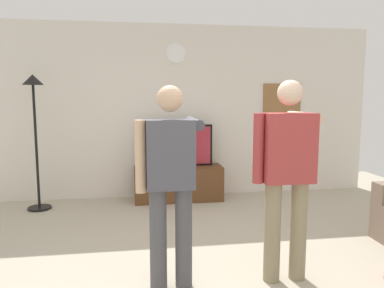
{
  "coord_description": "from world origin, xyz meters",
  "views": [
    {
      "loc": [
        -0.62,
        -2.88,
        1.58
      ],
      "look_at": [
        -0.0,
        1.2,
        1.05
      ],
      "focal_mm": 34.31,
      "sensor_mm": 36.0,
      "label": 1
    }
  ],
  "objects_px": {
    "wall_clock": "(175,53)",
    "person_standing_nearer_couch": "(287,169)",
    "framed_picture": "(282,101)",
    "floor_lamp": "(34,114)",
    "television": "(178,145)",
    "tv_stand": "(178,183)",
    "person_standing_nearer_lamp": "(170,176)"
  },
  "relations": [
    {
      "from": "wall_clock",
      "to": "person_standing_nearer_couch",
      "type": "relative_size",
      "value": 0.18
    },
    {
      "from": "framed_picture",
      "to": "floor_lamp",
      "type": "bearing_deg",
      "value": -173.07
    },
    {
      "from": "television",
      "to": "wall_clock",
      "type": "xyz_separation_m",
      "value": [
        -0.0,
        0.24,
        1.41
      ]
    },
    {
      "from": "tv_stand",
      "to": "floor_lamp",
      "type": "xyz_separation_m",
      "value": [
        -2.0,
        -0.16,
        1.09
      ]
    },
    {
      "from": "wall_clock",
      "to": "person_standing_nearer_lamp",
      "type": "relative_size",
      "value": 0.18
    },
    {
      "from": "person_standing_nearer_lamp",
      "to": "floor_lamp",
      "type": "bearing_deg",
      "value": 124.34
    },
    {
      "from": "tv_stand",
      "to": "television",
      "type": "bearing_deg",
      "value": 90.0
    },
    {
      "from": "tv_stand",
      "to": "wall_clock",
      "type": "relative_size",
      "value": 4.41
    },
    {
      "from": "person_standing_nearer_couch",
      "to": "floor_lamp",
      "type": "bearing_deg",
      "value": 137.28
    },
    {
      "from": "television",
      "to": "floor_lamp",
      "type": "xyz_separation_m",
      "value": [
        -2.0,
        -0.21,
        0.5
      ]
    },
    {
      "from": "television",
      "to": "framed_picture",
      "type": "height_order",
      "value": "framed_picture"
    },
    {
      "from": "television",
      "to": "wall_clock",
      "type": "height_order",
      "value": "wall_clock"
    },
    {
      "from": "wall_clock",
      "to": "floor_lamp",
      "type": "height_order",
      "value": "wall_clock"
    },
    {
      "from": "framed_picture",
      "to": "person_standing_nearer_lamp",
      "type": "relative_size",
      "value": 0.38
    },
    {
      "from": "wall_clock",
      "to": "television",
      "type": "bearing_deg",
      "value": -90.0
    },
    {
      "from": "tv_stand",
      "to": "person_standing_nearer_couch",
      "type": "height_order",
      "value": "person_standing_nearer_couch"
    },
    {
      "from": "person_standing_nearer_lamp",
      "to": "framed_picture",
      "type": "bearing_deg",
      "value": 53.75
    },
    {
      "from": "wall_clock",
      "to": "person_standing_nearer_lamp",
      "type": "distance_m",
      "value": 3.17
    },
    {
      "from": "tv_stand",
      "to": "television",
      "type": "distance_m",
      "value": 0.58
    },
    {
      "from": "tv_stand",
      "to": "person_standing_nearer_lamp",
      "type": "height_order",
      "value": "person_standing_nearer_lamp"
    },
    {
      "from": "person_standing_nearer_couch",
      "to": "television",
      "type": "bearing_deg",
      "value": 103.46
    },
    {
      "from": "wall_clock",
      "to": "person_standing_nearer_couch",
      "type": "distance_m",
      "value": 3.22
    },
    {
      "from": "framed_picture",
      "to": "floor_lamp",
      "type": "distance_m",
      "value": 3.79
    },
    {
      "from": "person_standing_nearer_couch",
      "to": "tv_stand",
      "type": "bearing_deg",
      "value": 103.7
    },
    {
      "from": "tv_stand",
      "to": "person_standing_nearer_couch",
      "type": "bearing_deg",
      "value": -76.3
    },
    {
      "from": "television",
      "to": "wall_clock",
      "type": "distance_m",
      "value": 1.43
    },
    {
      "from": "floor_lamp",
      "to": "framed_picture",
      "type": "bearing_deg",
      "value": 6.93
    },
    {
      "from": "television",
      "to": "person_standing_nearer_couch",
      "type": "distance_m",
      "value": 2.72
    },
    {
      "from": "person_standing_nearer_lamp",
      "to": "person_standing_nearer_couch",
      "type": "xyz_separation_m",
      "value": [
        0.98,
        -0.02,
        0.04
      ]
    },
    {
      "from": "television",
      "to": "floor_lamp",
      "type": "bearing_deg",
      "value": -174.07
    },
    {
      "from": "television",
      "to": "floor_lamp",
      "type": "distance_m",
      "value": 2.08
    },
    {
      "from": "framed_picture",
      "to": "person_standing_nearer_lamp",
      "type": "xyz_separation_m",
      "value": [
        -2.11,
        -2.87,
        -0.58
      ]
    }
  ]
}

